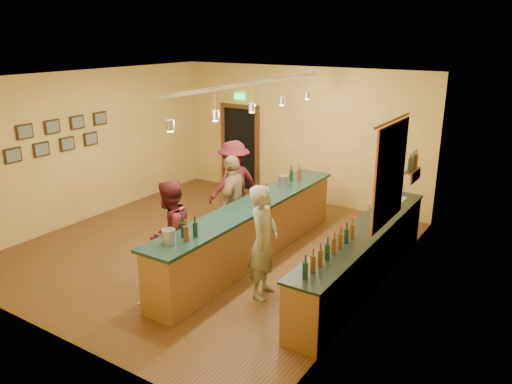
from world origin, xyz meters
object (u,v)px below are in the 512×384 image
Objects in this scene: bartender at (264,242)px; back_counter at (363,256)px; customer_a at (170,234)px; bar_stool at (376,209)px; tasting_bar at (252,227)px; customer_b at (233,203)px; customer_c at (234,184)px.

back_counter is at bearing -55.81° from bartender.
bartender is 1.52m from customer_a.
bartender reaches higher than customer_a.
bartender is 1.02× the size of customer_a.
bartender is 3.30m from bar_stool.
customer_b is (-0.55, 0.20, 0.30)m from tasting_bar.
customer_c is (-2.12, 2.23, 0.01)m from bartender.
customer_b is at bearing 179.49° from back_counter.
customer_c is (-0.69, 2.74, 0.03)m from customer_a.
back_counter is 1.72m from bartender.
customer_a is at bearing 98.08° from bartender.
bar_stool is at bearing -22.89° from bartender.
customer_b is 1.22m from customer_c.
back_counter is 2.05m from tasting_bar.
bartender is 0.98× the size of customer_c.
customer_c is at bearing -158.85° from customer_b.
customer_b reaches higher than bar_stool.
back_counter reaches higher than bar_stool.
bartender reaches higher than back_counter.
customer_b is (0.00, 1.73, 0.02)m from customer_a.
customer_b is (-2.59, 0.02, 0.42)m from back_counter.
customer_c reaches higher than bartender.
bartender is at bearing 105.07° from customer_a.
bartender is 2.49× the size of bar_stool.
customer_b reaches higher than tasting_bar.
customer_a is (-2.59, -1.71, 0.40)m from back_counter.
back_counter is 2.53× the size of bartender.
customer_c is (-3.28, 1.03, 0.42)m from back_counter.
bar_stool is (2.76, 0.99, -0.34)m from customer_c.
customer_c reaches higher than back_counter.
customer_a is (-0.55, -1.53, 0.28)m from tasting_bar.
customer_c reaches higher than customer_b.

